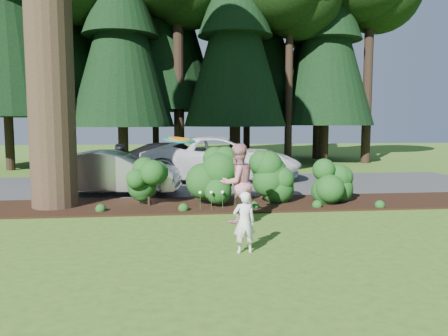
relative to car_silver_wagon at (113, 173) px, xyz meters
name	(u,v)px	position (x,y,z in m)	size (l,w,h in m)	color
ground	(235,234)	(3.28, -5.34, -0.75)	(80.00, 80.00, 0.00)	#34601B
mulch_bed	(219,204)	(3.28, -2.09, -0.73)	(16.00, 2.50, 0.05)	black
driveway	(208,184)	(3.28, 2.16, -0.74)	(22.00, 6.00, 0.03)	#38383A
shrub_row	(246,178)	(4.05, -2.20, 0.06)	(6.53, 1.60, 1.61)	#184B17
lily_cluster	(211,193)	(2.98, -2.94, -0.26)	(0.69, 0.09, 0.57)	#184B17
car_silver_wagon	(113,173)	(0.00, 0.00, 0.00)	(1.53, 4.38, 1.44)	silver
car_white_suv	(221,159)	(3.90, 3.15, 0.17)	(2.97, 6.45, 1.79)	white
car_dark_suv	(178,160)	(2.14, 4.34, 0.03)	(2.10, 5.16, 1.50)	black
child	(244,222)	(3.26, -6.73, -0.18)	(0.41, 0.27, 1.13)	white
adult	(237,183)	(3.49, -4.26, 0.19)	(0.92, 0.71, 1.88)	#AC1733
frisbee	(180,140)	(2.10, -6.57, 1.32)	(0.58, 0.57, 0.15)	#167968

